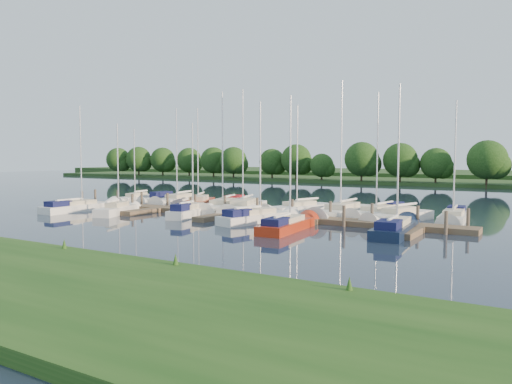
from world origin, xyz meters
The scene contains 23 objects.
ground centered at (0.00, 0.00, 0.00)m, with size 260.00×260.00×0.00m, color #182130.
dock centered at (0.00, 7.31, 0.20)m, with size 40.00×6.00×0.40m.
mooring_pilings centered at (0.00, 8.43, 0.60)m, with size 38.24×2.84×2.00m.
far_shore centered at (0.00, 75.00, 0.30)m, with size 180.00×30.00×0.60m, color #234119.
distant_hill centered at (0.00, 100.00, 0.70)m, with size 220.00×40.00×1.40m, color #2E4D21.
treeline centered at (5.51, 62.33, 4.12)m, with size 147.48×10.10×8.16m.
sailboat_n_0 centered at (-17.04, 13.55, 0.27)m, with size 2.37×6.80×8.71m.
motorboat centered at (-14.34, 14.53, 0.32)m, with size 2.05×5.26×1.49m.
sailboat_n_2 centered at (-11.37, 14.20, 0.27)m, with size 2.95×8.58×10.80m.
sailboat_n_3 centered at (-6.98, 12.20, 0.28)m, with size 4.81×7.92×10.52m.
sailboat_n_4 centered at (-2.90, 10.92, 0.33)m, with size 3.86×9.27×11.68m.
sailboat_n_5 centered at (-0.67, 10.85, 0.28)m, with size 4.18×9.26×11.79m.
sailboat_n_6 centered at (3.74, 13.47, 0.27)m, with size 4.04×8.06×10.28m.
sailboat_n_7 centered at (8.39, 12.46, 0.28)m, with size 2.77×9.56×12.08m.
sailboat_n_8 centered at (11.24, 13.68, 0.31)m, with size 3.34×8.78×10.95m.
sailboat_n_9 centered at (13.57, 11.64, 0.28)m, with size 3.83×7.82×10.13m.
sailboat_n_10 centered at (17.27, 13.97, 0.31)m, with size 2.32×7.91×9.95m.
sailboat_s_0 centered at (-14.76, 3.59, 0.32)m, with size 2.07×8.14×10.35m.
sailboat_s_1 centered at (-9.73, 3.77, 0.28)m, with size 3.33×6.50×8.57m.
sailboat_s_2 centered at (-2.71, 5.52, 0.34)m, with size 2.38×6.50×8.52m.
sailboat_s_3 centered at (4.01, 5.37, 0.33)m, with size 3.44×7.75×9.91m.
sailboat_s_4 centered at (8.05, 3.00, 0.31)m, with size 2.35×7.78×9.83m.
sailboat_s_5 centered at (15.11, 5.07, 0.32)m, with size 2.43×8.22×10.44m.
Camera 1 is at (24.24, -28.13, 5.27)m, focal length 35.00 mm.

